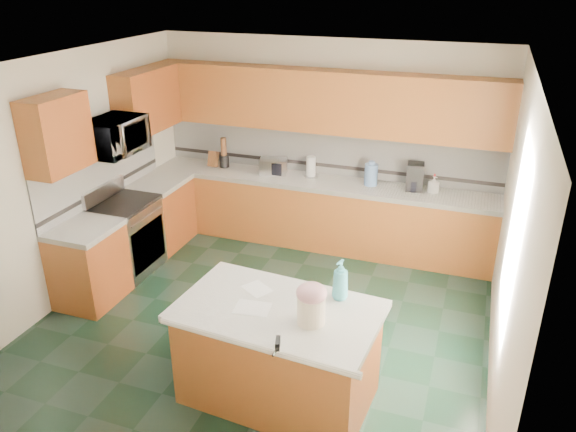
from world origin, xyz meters
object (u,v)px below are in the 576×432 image
at_px(toaster_oven, 273,166).
at_px(island_top, 278,311).
at_px(coffee_maker, 415,177).
at_px(treat_jar, 311,310).
at_px(island_base, 278,356).
at_px(soap_bottle_island, 341,280).
at_px(knife_block, 213,159).

bearing_deg(toaster_oven, island_top, -83.71).
bearing_deg(island_top, coffee_maker, 82.11).
relative_size(treat_jar, toaster_oven, 0.65).
xyz_separation_m(toaster_oven, coffee_maker, (1.89, 0.03, 0.07)).
bearing_deg(treat_jar, coffee_maker, 105.72).
bearing_deg(island_base, coffee_maker, 82.11).
bearing_deg(island_top, soap_bottle_island, 40.32).
bearing_deg(knife_block, island_base, -52.23).
relative_size(island_top, coffee_maker, 4.86).
bearing_deg(treat_jar, island_top, -175.75).
bearing_deg(island_top, treat_jar, -13.42).
distance_m(island_base, toaster_oven, 3.35).
bearing_deg(soap_bottle_island, knife_block, 149.67).
distance_m(island_top, soap_bottle_island, 0.58).
bearing_deg(coffee_maker, knife_block, 174.15).
distance_m(island_base, knife_block, 3.77).
height_order(treat_jar, soap_bottle_island, soap_bottle_island).
bearing_deg(knife_block, coffee_maker, 3.90).
bearing_deg(island_base, knife_block, 129.03).
height_order(island_top, soap_bottle_island, soap_bottle_island).
relative_size(island_top, treat_jar, 7.12).
xyz_separation_m(soap_bottle_island, coffee_maker, (0.24, 2.78, -0.01)).
distance_m(island_top, toaster_oven, 3.30).
height_order(island_base, island_top, island_top).
bearing_deg(toaster_oven, soap_bottle_island, -74.20).
height_order(island_top, knife_block, knife_block).
height_order(treat_jar, toaster_oven, treat_jar).
bearing_deg(island_base, toaster_oven, 115.99).
distance_m(treat_jar, toaster_oven, 3.52).
bearing_deg(knife_block, soap_bottle_island, -43.86).
xyz_separation_m(soap_bottle_island, toaster_oven, (-1.65, 2.75, -0.08)).
bearing_deg(island_base, island_top, 0.00).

